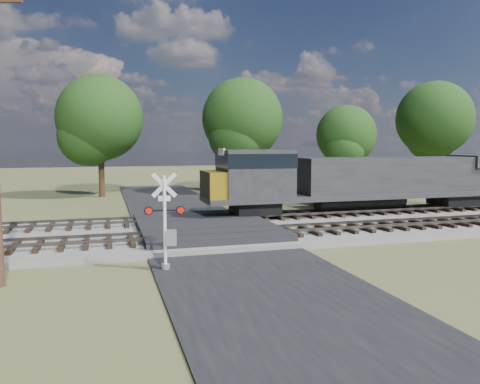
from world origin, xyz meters
name	(u,v)px	position (x,y,z in m)	size (l,w,h in m)	color
ground	(207,236)	(0.00, 0.00, 0.00)	(160.00, 160.00, 0.00)	#434D29
ballast_bed	(368,222)	(10.00, 0.50, 0.15)	(140.00, 10.00, 0.30)	gray
road	(207,235)	(0.00, 0.00, 0.04)	(7.00, 60.00, 0.08)	black
crossing_panel	(205,228)	(0.00, 0.50, 0.32)	(7.00, 9.00, 0.62)	#262628
track_near	(276,232)	(3.12, -2.00, 0.41)	(140.00, 2.60, 0.33)	black
track_far	(247,217)	(3.12, 3.00, 0.41)	(140.00, 2.60, 0.33)	black
crossing_signal_near	(167,230)	(-2.91, -6.33, 1.57)	(1.52, 0.37, 3.77)	silver
crossing_signal_far	(232,189)	(3.40, 7.27, 1.75)	(1.70, 0.37, 4.21)	silver
equipment_shed	(343,187)	(12.71, 8.65, 1.49)	(5.50, 5.50, 2.95)	#3F2D1B
treeline	(268,121)	(10.51, 19.98, 7.09)	(77.40, 9.26, 11.74)	black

